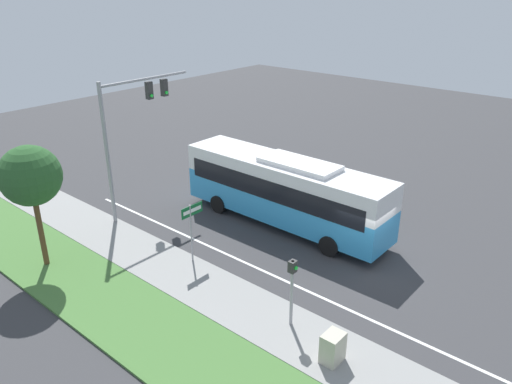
# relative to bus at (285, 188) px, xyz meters

# --- Properties ---
(ground_plane) EXTENTS (80.00, 80.00, 0.00)m
(ground_plane) POSITION_rel_bus_xyz_m (-0.63, -5.12, -2.04)
(ground_plane) COLOR #38383A
(sidewalk) EXTENTS (2.80, 80.00, 0.12)m
(sidewalk) POSITION_rel_bus_xyz_m (-6.83, -5.12, -1.98)
(sidewalk) COLOR gray
(sidewalk) RESTS_ON ground_plane
(grass_verge) EXTENTS (3.60, 80.00, 0.10)m
(grass_verge) POSITION_rel_bus_xyz_m (-10.03, -5.12, -1.99)
(grass_verge) COLOR #477538
(grass_verge) RESTS_ON ground_plane
(lane_divider_near) EXTENTS (0.14, 30.00, 0.01)m
(lane_divider_near) POSITION_rel_bus_xyz_m (-4.23, -5.12, -2.04)
(lane_divider_near) COLOR silver
(lane_divider_near) RESTS_ON ground_plane
(bus) EXTENTS (2.72, 11.54, 3.69)m
(bus) POSITION_rel_bus_xyz_m (0.00, 0.00, 0.00)
(bus) COLOR #3393D1
(bus) RESTS_ON ground_plane
(signal_gantry) EXTENTS (5.54, 0.41, 7.42)m
(signal_gantry) POSITION_rel_bus_xyz_m (-4.16, 6.83, 3.16)
(signal_gantry) COLOR #939399
(signal_gantry) RESTS_ON ground_plane
(pedestrian_signal) EXTENTS (0.28, 0.34, 2.81)m
(pedestrian_signal) POSITION_rel_bus_xyz_m (-6.51, -5.32, -0.11)
(pedestrian_signal) COLOR #939399
(pedestrian_signal) RESTS_ON ground_plane
(street_sign) EXTENTS (1.22, 0.08, 2.86)m
(street_sign) POSITION_rel_bus_xyz_m (-5.68, 0.82, -0.03)
(street_sign) COLOR #939399
(street_sign) RESTS_ON ground_plane
(utility_cabinet) EXTENTS (0.77, 0.60, 1.08)m
(utility_cabinet) POSITION_rel_bus_xyz_m (-7.18, -7.53, -1.38)
(utility_cabinet) COLOR #B7B29E
(utility_cabinet) RESTS_ON sidewalk
(roadside_tree) EXTENTS (2.59, 2.59, 5.53)m
(roadside_tree) POSITION_rel_bus_xyz_m (-10.19, 5.61, 2.27)
(roadside_tree) COLOR brown
(roadside_tree) RESTS_ON grass_verge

